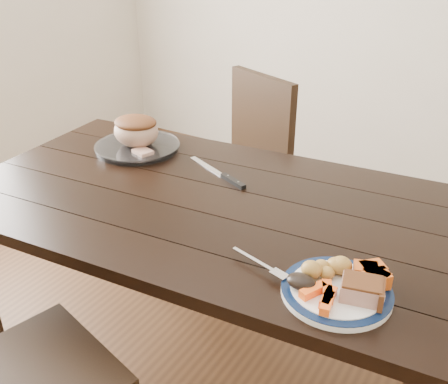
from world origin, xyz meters
The scene contains 15 objects.
ground centered at (0.00, 0.00, 0.00)m, with size 4.00×4.00×0.00m, color #472B16.
dining_table centered at (0.00, 0.00, 0.66)m, with size 1.68×1.05×0.75m.
chair_far centered at (-0.29, 0.73, 0.52)m, with size 0.55×0.56×0.93m.
dinner_plate centered at (0.53, -0.24, 0.76)m, with size 0.26×0.26×0.02m, color white.
plate_rim centered at (0.53, -0.24, 0.77)m, with size 0.26×0.26×0.02m, color #0B1937.
serving_platter centered at (-0.45, 0.19, 0.76)m, with size 0.32×0.32×0.02m, color white.
pork_slice centered at (0.58, -0.24, 0.79)m, with size 0.09×0.07×0.04m, color tan.
roasted_potatoes centered at (0.49, -0.20, 0.79)m, with size 0.11×0.10×0.04m.
carrot_batons centered at (0.52, -0.30, 0.78)m, with size 0.08×0.11×0.02m.
pumpkin_wedges centered at (0.59, -0.18, 0.79)m, with size 0.10×0.10×0.04m.
dark_mushroom centered at (0.45, -0.28, 0.79)m, with size 0.07×0.05×0.03m, color black.
fork centered at (0.34, -0.25, 0.77)m, with size 0.18×0.06×0.00m.
roast_joint centered at (-0.45, 0.19, 0.82)m, with size 0.18×0.16×0.12m, color tan.
cut_slice centered at (-0.37, 0.13, 0.78)m, with size 0.07×0.06×0.02m, color tan.
carving_knife centered at (-0.02, 0.15, 0.76)m, with size 0.30×0.14×0.01m.
Camera 1 is at (0.79, -1.16, 1.50)m, focal length 40.00 mm.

